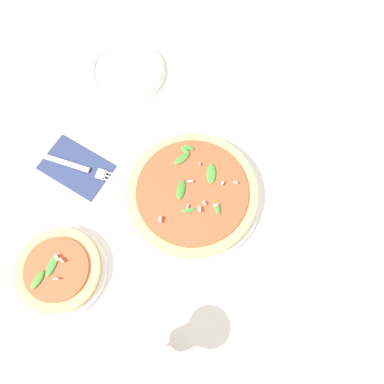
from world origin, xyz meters
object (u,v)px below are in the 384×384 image
at_px(fork, 78,167).
at_px(side_plate_white, 128,71).
at_px(pizza_arugula_main, 192,194).
at_px(wine_glass, 146,357).
at_px(pizza_personal_side, 59,270).

bearing_deg(fork, side_plate_white, 87.55).
height_order(pizza_arugula_main, fork, pizza_arugula_main).
bearing_deg(wine_glass, pizza_personal_side, 178.72).
relative_size(pizza_personal_side, side_plate_white, 1.04).
bearing_deg(pizza_arugula_main, pizza_personal_side, -111.62).
xyz_separation_m(wine_glass, fork, (-0.39, 0.20, -0.10)).
height_order(pizza_arugula_main, side_plate_white, pizza_arugula_main).
height_order(fork, side_plate_white, side_plate_white).
distance_m(wine_glass, side_plate_white, 0.68).
relative_size(pizza_arugula_main, fork, 1.56).
distance_m(pizza_arugula_main, wine_glass, 0.35).
height_order(pizza_arugula_main, wine_glass, wine_glass).
bearing_deg(pizza_personal_side, side_plate_white, 114.25).
relative_size(pizza_personal_side, fork, 0.99).
relative_size(pizza_arugula_main, pizza_personal_side, 1.57).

